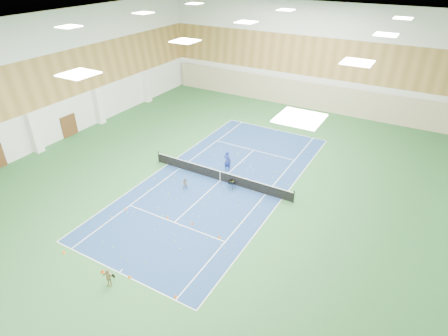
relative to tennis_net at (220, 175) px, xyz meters
The scene contains 21 objects.
ground 0.55m from the tennis_net, ahead, with size 40.00×40.00×0.00m, color #285E2D.
room_shell 5.45m from the tennis_net, ahead, with size 36.00×40.00×12.00m, color white, non-canonical shape.
wood_cladding 7.45m from the tennis_net, ahead, with size 36.00×40.00×8.00m, color #A77C3E, non-canonical shape.
ceiling_light_grid 11.37m from the tennis_net, ahead, with size 21.40×25.40×0.06m, color white, non-canonical shape.
court_surface 0.55m from the tennis_net, ahead, with size 10.97×23.77×0.01m, color navy.
tennis_balls_scatter 0.50m from the tennis_net, ahead, with size 10.57×22.77×0.07m, color #BCDF26, non-canonical shape.
tennis_net is the anchor object (origin of this frame).
back_curtain 19.78m from the tennis_net, 90.00° to the left, with size 35.40×0.16×3.20m, color #C6B793.
door_left_b 17.93m from the tennis_net, behind, with size 0.08×1.80×2.20m, color #593319.
coach 1.83m from the tennis_net, 99.88° to the left, with size 0.70×0.46×1.91m, color navy.
child_court 3.08m from the tennis_net, 124.60° to the right, with size 0.53×0.42×1.10m, color gray.
child_apron 12.85m from the tennis_net, 89.15° to the right, with size 0.70×0.29×1.19m, color tan.
ball_cart 1.54m from the tennis_net, 23.07° to the right, with size 0.46×0.46×0.79m, color black, non-canonical shape.
cone_svc_a 8.04m from the tennis_net, 120.15° to the right, with size 0.18×0.18×0.19m, color #F83F0D.
cone_svc_b 6.29m from the tennis_net, 96.52° to the right, with size 0.21×0.21×0.23m, color #E15C0B.
cone_svc_c 6.09m from the tennis_net, 78.35° to the right, with size 0.19×0.19×0.21m, color #DD470B.
cone_svc_d 7.21m from the tennis_net, 60.13° to the right, with size 0.22×0.22×0.24m, color orange.
cone_base_a 13.07m from the tennis_net, 108.81° to the right, with size 0.21×0.21×0.23m, color orange.
cone_base_b 12.40m from the tennis_net, 94.09° to the right, with size 0.23×0.23×0.25m, color #F0430C.
cone_base_c 11.90m from the tennis_net, 86.13° to the right, with size 0.20×0.20×0.22m, color #E3600B.
cone_base_d 12.38m from the tennis_net, 71.15° to the right, with size 0.19×0.19×0.21m, color #DF560B.
Camera 1 is at (13.40, -22.76, 16.46)m, focal length 30.00 mm.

